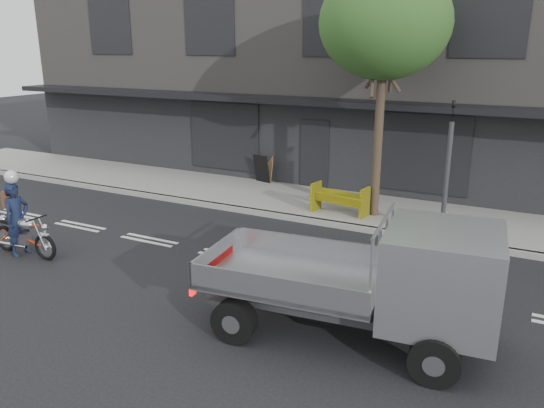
{
  "coord_description": "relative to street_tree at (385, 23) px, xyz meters",
  "views": [
    {
      "loc": [
        6.09,
        -9.83,
        4.75
      ],
      "look_at": [
        0.85,
        0.5,
        1.27
      ],
      "focal_mm": 35.0,
      "sensor_mm": 36.0,
      "label": 1
    }
  ],
  "objects": [
    {
      "name": "street_tree",
      "position": [
        0.0,
        0.0,
        0.0
      ],
      "size": [
        3.4,
        3.4,
        6.74
      ],
      "color": "#382B21",
      "rests_on": "ground"
    },
    {
      "name": "rider",
      "position": [
        -6.69,
        -6.29,
        -4.41
      ],
      "size": [
        0.43,
        0.64,
        1.74
      ],
      "primitive_type": "imported",
      "rotation": [
        0.0,
        0.0,
        1.59
      ],
      "color": "#121A31",
      "rests_on": "ground"
    },
    {
      "name": "sidewalk",
      "position": [
        -2.2,
        0.5,
        -5.2
      ],
      "size": [
        32.0,
        3.2,
        0.15
      ],
      "primitive_type": "cube",
      "color": "gray",
      "rests_on": "ground"
    },
    {
      "name": "traffic_light_pole",
      "position": [
        2.0,
        -0.85,
        -3.63
      ],
      "size": [
        0.12,
        0.12,
        3.5
      ],
      "color": "#2D2D30",
      "rests_on": "ground"
    },
    {
      "name": "ground",
      "position": [
        -2.2,
        -4.2,
        -5.28
      ],
      "size": [
        80.0,
        80.0,
        0.0
      ],
      "primitive_type": "plane",
      "color": "black",
      "rests_on": "ground"
    },
    {
      "name": "building_main",
      "position": [
        -2.2,
        7.1,
        -1.28
      ],
      "size": [
        26.0,
        10.0,
        8.0
      ],
      "primitive_type": "cube",
      "color": "slate",
      "rests_on": "ground"
    },
    {
      "name": "flatbed_ute",
      "position": [
        2.4,
        -6.24,
        -4.03
      ],
      "size": [
        4.89,
        2.36,
        2.19
      ],
      "rotation": [
        0.0,
        0.0,
        0.1
      ],
      "color": "black",
      "rests_on": "ground"
    },
    {
      "name": "sandwich_board",
      "position": [
        -4.56,
        1.8,
        -4.64
      ],
      "size": [
        0.69,
        0.54,
        0.97
      ],
      "primitive_type": null,
      "rotation": [
        0.0,
        0.0,
        -0.24
      ],
      "color": "black",
      "rests_on": "sidewalk"
    },
    {
      "name": "motorcycle",
      "position": [
        -6.54,
        -6.29,
        -4.76
      ],
      "size": [
        1.97,
        0.57,
        1.01
      ],
      "rotation": [
        0.0,
        0.0,
        0.02
      ],
      "color": "black",
      "rests_on": "ground"
    },
    {
      "name": "kerb",
      "position": [
        -2.2,
        -1.1,
        -5.2
      ],
      "size": [
        32.0,
        0.2,
        0.15
      ],
      "primitive_type": "cube",
      "color": "gray",
      "rests_on": "ground"
    },
    {
      "name": "construction_barrier",
      "position": [
        -0.9,
        -0.6,
        -4.69
      ],
      "size": [
        1.65,
        0.9,
        0.87
      ],
      "primitive_type": null,
      "rotation": [
        0.0,
        0.0,
        -0.19
      ],
      "color": "#FDEC0D",
      "rests_on": "sidewalk"
    }
  ]
}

